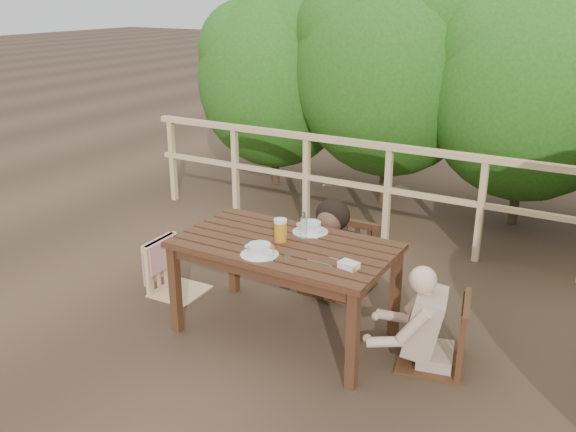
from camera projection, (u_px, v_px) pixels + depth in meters
The scene contains 16 objects.
ground at pixel (285, 332), 4.56m from camera, with size 60.00×60.00×0.00m, color brown.
table at pixel (285, 289), 4.44m from camera, with size 1.52×0.86×0.70m, color #402314.
chair_left at pixel (177, 246), 5.02m from camera, with size 0.41×0.41×0.83m, color #D9B17B.
chair_far at pixel (340, 232), 5.04m from camera, with size 0.52×0.52×1.04m, color #402314.
chair_right at pixel (436, 301), 4.04m from camera, with size 0.46×0.46×0.92m, color #402314.
woman at pixel (341, 218), 5.02m from camera, with size 0.51×0.63×1.27m, color black, non-canonical shape.
diner_right at pixel (442, 287), 3.99m from camera, with size 0.46×0.57×1.14m, color tan, non-canonical shape.
railing at pixel (387, 194), 6.01m from camera, with size 5.60×0.10×1.01m, color #D9B17B.
hedge_row at pixel (474, 40), 6.32m from camera, with size 6.60×1.60×3.80m, color #255616, non-canonical shape.
soup_near at pixel (259, 250), 4.11m from camera, with size 0.26×0.26×0.09m, color white.
soup_far at pixel (310, 228), 4.50m from camera, with size 0.26×0.26×0.09m, color silver.
bread_roll at pixel (267, 247), 4.18m from camera, with size 0.12×0.09×0.07m, color #B1642E.
beer_glass at pixel (280, 231), 4.31m from camera, with size 0.09×0.09×0.18m, color #C46711.
bottle at pixel (304, 227), 4.32m from camera, with size 0.05×0.05×0.22m, color white.
tumbler at pixel (288, 259), 3.99m from camera, with size 0.06×0.06×0.07m, color silver.
butter_tub at pixel (349, 266), 3.91m from camera, with size 0.13×0.09×0.05m, color white.
Camera 1 is at (2.01, -3.44, 2.38)m, focal length 38.40 mm.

